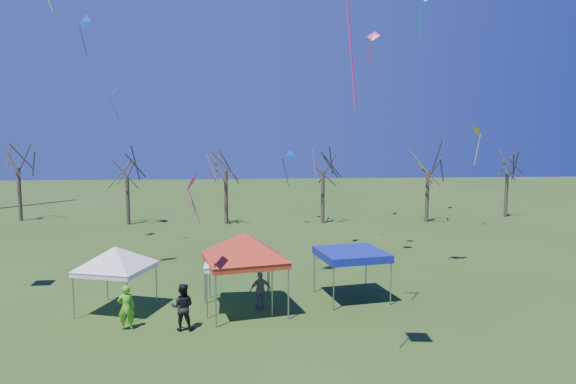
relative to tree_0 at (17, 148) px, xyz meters
name	(u,v)px	position (x,y,z in m)	size (l,w,h in m)	color
ground	(262,327)	(20.85, -27.38, -6.49)	(140.00, 140.00, 0.00)	#294817
tree_0	(17,148)	(0.00, 0.00, 0.00)	(3.83, 3.83, 8.44)	#3D2D21
tree_1	(126,157)	(10.08, -2.73, -0.70)	(3.42, 3.42, 7.54)	#3D2D21
tree_2	(225,151)	(18.48, -3.01, -0.20)	(3.71, 3.71, 8.18)	#3D2D21
tree_3	(323,154)	(26.88, -3.34, -0.41)	(3.59, 3.59, 7.91)	#3D2D21
tree_4	(428,153)	(36.20, -3.38, -0.43)	(3.58, 3.58, 7.89)	#3D2D21
tree_5	(508,156)	(44.57, -1.32, -0.76)	(3.39, 3.39, 7.46)	#3D2D21
tent_white_west	(115,251)	(14.58, -25.03, -3.79)	(3.61, 3.61, 3.34)	gray
tent_white_mid	(239,242)	(19.92, -24.86, -3.54)	(4.15, 4.15, 3.66)	gray
tent_red	(244,238)	(20.16, -25.50, -3.22)	(4.48, 4.48, 4.05)	gray
tent_blue	(351,254)	(25.14, -24.13, -4.37)	(3.42, 3.42, 2.31)	gray
person_grey	(261,290)	(20.86, -25.23, -5.64)	(0.99, 0.41, 1.69)	slate
person_dark	(183,307)	(17.72, -27.46, -5.55)	(0.91, 0.71, 1.88)	black
person_green	(126,307)	(15.49, -27.21, -5.59)	(0.66, 0.43, 1.80)	#64CB20
kite_18	(373,37)	(27.53, -17.86, 6.75)	(0.96, 0.89, 2.00)	#FD3873
kite_22	(289,156)	(23.86, -4.59, -0.59)	(1.08, 1.05, 3.07)	blue
kite_12	(477,131)	(38.73, -7.28, 1.50)	(0.56, 1.05, 3.27)	yellow
kite_1	(192,182)	(18.25, -28.16, -0.52)	(0.58, 0.96, 2.06)	#D02E8D
kite_13	(113,92)	(9.80, -5.09, 4.54)	(0.89, 1.11, 2.44)	#1538E9
kite_2	(85,22)	(8.16, -6.16, 9.69)	(1.17, 0.88, 3.00)	blue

